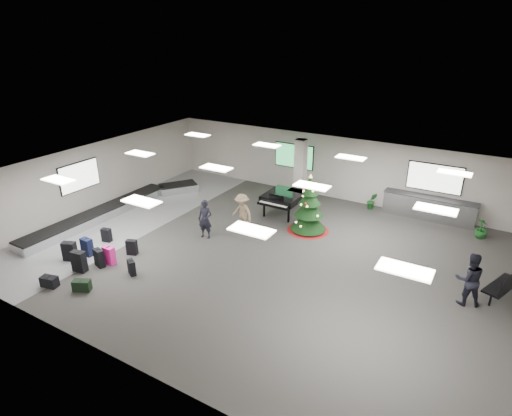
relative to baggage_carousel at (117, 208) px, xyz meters
The scene contains 22 objects.
ground 7.84m from the baggage_carousel, ahead, with size 18.00×18.00×0.00m, color #34322F.
room_envelope 7.79m from the baggage_carousel, ahead, with size 18.02×14.02×3.21m.
baggage_carousel is the anchor object (origin of this frame).
service_counter 14.50m from the baggage_carousel, 27.67° to the left, with size 4.05×0.65×1.08m.
suitcase_0 5.30m from the baggage_carousel, 56.72° to the right, with size 0.55×0.36×0.81m.
suitcase_1 5.02m from the baggage_carousel, 49.72° to the right, with size 0.49×0.34×0.70m.
pink_suitcase 4.92m from the baggage_carousel, 45.73° to the right, with size 0.45×0.26×0.71m.
suitcase_3 4.44m from the baggage_carousel, 35.44° to the right, with size 0.46×0.35×0.62m.
navy_suitcase 4.14m from the baggage_carousel, 57.88° to the right, with size 0.47×0.28×0.72m.
suitcase_5 4.53m from the baggage_carousel, 64.52° to the right, with size 0.57×0.44×0.77m.
green_duffel 6.58m from the baggage_carousel, 52.56° to the right, with size 0.64×0.52×0.40m.
suitcase_7 5.94m from the baggage_carousel, 37.84° to the right, with size 0.43×0.36×0.57m.
suitcase_8 3.02m from the baggage_carousel, 50.36° to the right, with size 0.43×0.31×0.59m.
black_duffel 6.30m from the baggage_carousel, 63.11° to the right, with size 0.62×0.44×0.39m.
christmas_tree 9.10m from the baggage_carousel, 18.18° to the left, with size 1.82×1.82×2.59m.
grand_piano 7.90m from the baggage_carousel, 29.23° to the left, with size 1.65×2.10×1.19m.
bench 16.23m from the baggage_carousel, ahead, with size 1.15×1.76×1.06m.
traveler_a 5.24m from the baggage_carousel, ahead, with size 0.60×0.40×1.65m, color black.
traveler_b 6.35m from the baggage_carousel, 12.54° to the left, with size 1.09×0.62×1.68m, color #967B5D.
traveler_bench 15.13m from the baggage_carousel, ahead, with size 0.87×0.68×1.79m, color black.
potted_plant_left 12.21m from the baggage_carousel, 32.64° to the left, with size 0.46×0.37×0.84m, color #16461C.
potted_plant_right 16.21m from the baggage_carousel, 21.17° to the left, with size 0.48×0.48×0.85m, color #16461C.
Camera 1 is at (7.33, -12.79, 8.12)m, focal length 30.00 mm.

